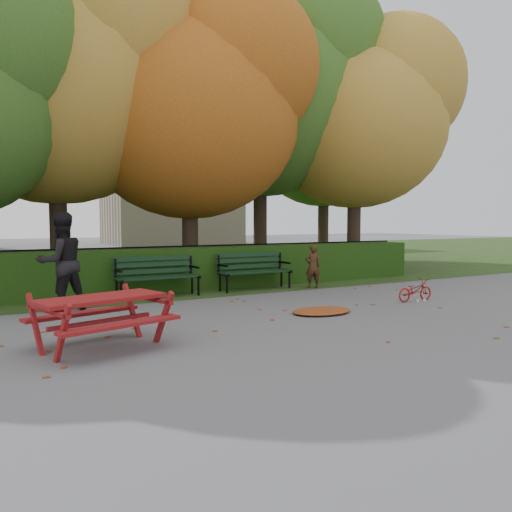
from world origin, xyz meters
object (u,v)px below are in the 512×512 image
tree_d (275,86)px  child (313,266)px  tree_c (204,103)px  bicycle (415,290)px  picnic_table (101,308)px  tree_b (71,71)px  adult (61,262)px  bench_left (157,273)px  bench_right (253,268)px  tree_g (334,130)px  tree_e (368,115)px

tree_d → child: tree_d is taller
tree_c → tree_d: (3.04, 1.27, 1.16)m
tree_d → bicycle: (-0.77, -6.72, -5.75)m
picnic_table → child: child is taller
bicycle → tree_b: bearing=44.3°
tree_d → adult: tree_d is taller
bench_left → bench_right: same height
tree_b → tree_c: bearing=-13.5°
tree_b → bench_right: bearing=-40.7°
tree_d → adult: size_ratio=5.32×
bench_left → bicycle: bench_left is taller
bench_right → adult: size_ratio=1.00×
picnic_table → bicycle: 6.49m
tree_g → adult: tree_g is taller
tree_d → picnic_table: bearing=-134.3°
bench_left → bicycle: 5.45m
tree_e → bench_left: (-7.82, -2.07, -4.56)m
child → adult: size_ratio=0.59×
bench_right → tree_d: bearing=51.8°
bench_left → picnic_table: 4.37m
tree_c → tree_e: (5.69, -0.19, 0.26)m
tree_g → bench_left: tree_g is taller
tree_d → picnic_table: size_ratio=5.16×
tree_d → bench_left: size_ratio=5.32×
picnic_table → tree_e: bearing=16.0°
tree_c → bicycle: tree_c is taller
tree_e → bench_right: 7.38m
child → tree_e: bearing=-132.3°
bicycle → tree_e: bearing=-30.5°
bicycle → child: bearing=15.5°
adult → tree_g: bearing=-165.4°
bench_left → adult: bearing=-158.7°
tree_c → adult: (-4.19, -3.06, -3.92)m
tree_c → picnic_table: size_ratio=4.31×
bench_right → tree_g: bearing=40.0°
tree_c → bench_right: tree_c is taller
bench_right → adult: (-4.46, -0.80, 0.38)m
bench_left → bicycle: (4.40, -3.19, -0.29)m
tree_c → tree_e: 5.70m
bench_right → bicycle: (2.00, -3.19, -0.29)m
child → bicycle: child is taller
bench_left → child: bearing=-7.5°
bench_left → picnic_table: bearing=-117.8°
tree_c → tree_d: 3.50m
tree_e → bicycle: 7.93m
tree_e → tree_d: bearing=151.1°
tree_b → tree_d: 6.37m
tree_c → tree_g: (7.50, 3.80, 0.55)m
tree_g → bench_right: bearing=-140.0°
tree_b → bench_left: (1.14, -3.04, -4.88)m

